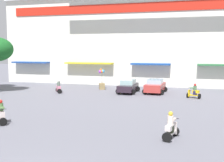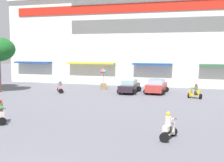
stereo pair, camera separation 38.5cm
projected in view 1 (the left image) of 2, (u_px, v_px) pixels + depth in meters
ground_plane at (114, 113)px, 22.47m from camera, size 128.00×128.00×0.00m
colonial_building at (157, 13)px, 42.88m from camera, size 42.72×15.16×23.77m
parked_car_0 at (128, 86)px, 33.11m from camera, size 2.22×4.07×1.46m
parked_car_1 at (155, 86)px, 32.90m from camera, size 2.49×3.97×1.54m
scooter_rider_1 at (171, 128)px, 16.00m from camera, size 0.84×1.54×1.54m
scooter_rider_2 at (194, 92)px, 29.35m from camera, size 1.42×0.95×1.48m
scooter_rider_6 at (1, 114)px, 19.34m from camera, size 1.34×1.36×1.57m
scooter_rider_7 at (59, 88)px, 33.11m from camera, size 1.27×1.52×1.48m
balloon_vendor_cart at (102, 81)px, 35.88m from camera, size 0.94×1.07×2.52m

